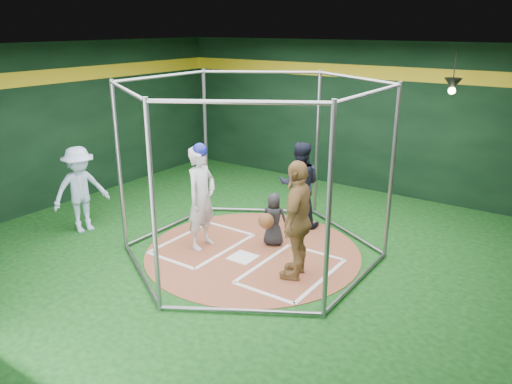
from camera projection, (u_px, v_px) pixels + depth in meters
The scene contains 12 objects.
room_shell at pixel (253, 156), 8.30m from camera, with size 10.10×9.10×3.53m.
clay_disc at pixel (253, 252), 8.86m from camera, with size 3.80×3.80×0.01m, color #985137.
home_plate at pixel (243, 257), 8.62m from camera, with size 0.43×0.43×0.01m, color white.
batter_box_left at pixel (203, 243), 9.17m from camera, with size 1.17×1.77×0.01m.
batter_box_right at pixel (292, 271), 8.15m from camera, with size 1.17×1.77×0.01m.
batting_cage at pixel (253, 171), 8.38m from camera, with size 4.05×4.67×3.00m.
pendant_lamp_near at pixel (453, 84), 9.61m from camera, with size 0.34×0.34×0.90m.
batter_figure at pixel (201, 197), 8.78m from camera, with size 0.48×0.70×1.91m.
visitor_leopard at pixel (297, 220), 7.72m from camera, with size 1.12×0.47×1.91m, color tan.
catcher_figure at pixel (273, 219), 8.97m from camera, with size 0.56×0.63×0.98m.
umpire at pixel (300, 185), 9.75m from camera, with size 0.83×0.65×1.71m, color black.
bystander_blue at pixel (81, 190), 9.53m from camera, with size 1.08×0.62×1.68m, color #ADC3E5.
Camera 1 is at (4.61, -6.60, 3.85)m, focal length 35.00 mm.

